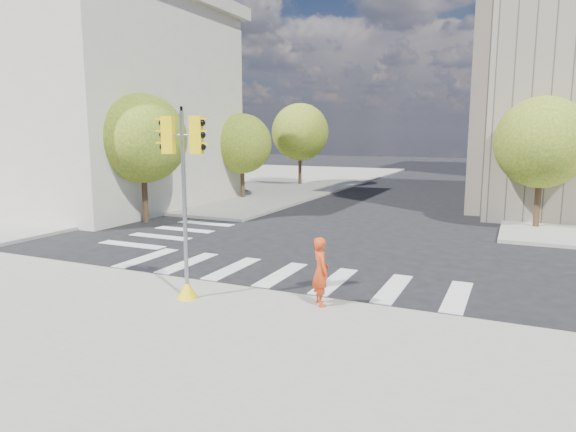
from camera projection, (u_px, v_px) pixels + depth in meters
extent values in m
plane|color=black|center=(308.00, 261.00, 18.19)|extent=(160.00, 160.00, 0.00)
cube|color=gray|center=(51.00, 410.00, 8.29)|extent=(30.00, 14.00, 0.15)
cube|color=gray|center=(218.00, 179.00, 49.69)|extent=(28.00, 40.00, 0.15)
cube|color=gray|center=(575.00, 84.00, 26.89)|extent=(8.00, 8.00, 14.00)
cube|color=beige|center=(64.00, 109.00, 32.55)|extent=(18.00, 14.00, 12.00)
cube|color=#B2AD9E|center=(57.00, 4.00, 31.54)|extent=(19.00, 15.00, 0.80)
cylinder|color=#382616|center=(145.00, 198.00, 25.86)|extent=(0.28, 0.28, 2.45)
sphere|color=#32691E|center=(142.00, 139.00, 25.38)|extent=(4.40, 4.40, 4.40)
cylinder|color=#382616|center=(243.00, 183.00, 34.88)|extent=(0.28, 0.28, 2.17)
sphere|color=#32691E|center=(242.00, 144.00, 34.44)|extent=(4.00, 4.00, 4.00)
cylinder|color=#382616|center=(300.00, 170.00, 43.83)|extent=(0.28, 0.28, 2.62)
sphere|color=#32691E|center=(300.00, 132.00, 43.31)|extent=(4.80, 4.80, 4.80)
cylinder|color=#382616|center=(537.00, 204.00, 23.94)|extent=(0.28, 0.28, 2.38)
sphere|color=#32691E|center=(542.00, 142.00, 23.48)|extent=(4.20, 4.20, 4.20)
cylinder|color=#382616|center=(533.00, 181.00, 34.72)|extent=(0.28, 0.28, 2.52)
sphere|color=#32691E|center=(536.00, 135.00, 34.22)|extent=(4.60, 4.60, 4.60)
cylinder|color=#382616|center=(530.00, 171.00, 45.53)|extent=(0.28, 0.28, 2.27)
sphere|color=#32691E|center=(533.00, 140.00, 45.09)|extent=(4.00, 4.00, 4.00)
cylinder|color=black|center=(550.00, 139.00, 26.86)|extent=(0.12, 0.12, 8.00)
cube|color=black|center=(557.00, 60.00, 26.21)|extent=(0.35, 0.18, 0.22)
cylinder|color=black|center=(541.00, 137.00, 39.45)|extent=(0.12, 0.12, 8.00)
cube|color=black|center=(546.00, 84.00, 38.80)|extent=(0.35, 0.18, 0.22)
cone|color=yellow|center=(187.00, 289.00, 13.61)|extent=(0.56, 0.56, 0.50)
cylinder|color=gray|center=(185.00, 207.00, 13.26)|extent=(0.11, 0.11, 4.90)
cylinder|color=black|center=(181.00, 109.00, 12.85)|extent=(0.07, 0.07, 0.12)
cylinder|color=gray|center=(182.00, 135.00, 12.96)|extent=(0.89, 0.26, 0.06)
cube|color=yellow|center=(168.00, 135.00, 13.03)|extent=(0.34, 0.28, 0.95)
cube|color=yellow|center=(196.00, 135.00, 12.88)|extent=(0.34, 0.28, 0.95)
imported|color=red|center=(321.00, 271.00, 12.98)|extent=(0.73, 0.77, 1.77)
cube|color=white|center=(67.00, 215.00, 25.87)|extent=(6.01, 0.64, 0.50)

